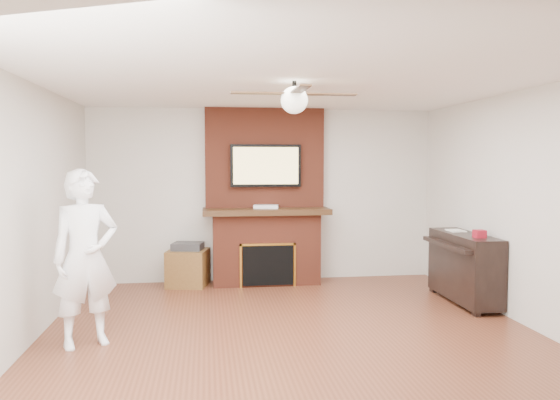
{
  "coord_description": "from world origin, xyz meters",
  "views": [
    {
      "loc": [
        -0.84,
        -5.17,
        1.73
      ],
      "look_at": [
        -0.01,
        0.9,
        1.3
      ],
      "focal_mm": 35.0,
      "sensor_mm": 36.0,
      "label": 1
    }
  ],
  "objects": [
    {
      "name": "side_table",
      "position": [
        -1.1,
        2.48,
        0.28
      ],
      "size": [
        0.63,
        0.63,
        0.61
      ],
      "rotation": [
        0.0,
        0.0,
        -0.22
      ],
      "color": "brown",
      "rests_on": "ground"
    },
    {
      "name": "person",
      "position": [
        -1.97,
        0.09,
        0.83
      ],
      "size": [
        0.73,
        0.64,
        1.67
      ],
      "primitive_type": "imported",
      "rotation": [
        0.0,
        0.0,
        0.46
      ],
      "color": "white",
      "rests_on": "ground"
    },
    {
      "name": "fireplace",
      "position": [
        0.0,
        2.55,
        1.0
      ],
      "size": [
        1.78,
        0.64,
        2.5
      ],
      "color": "maroon",
      "rests_on": "ground"
    },
    {
      "name": "cable_box",
      "position": [
        -0.0,
        2.45,
        1.1
      ],
      "size": [
        0.37,
        0.26,
        0.05
      ],
      "primitive_type": "cube",
      "rotation": [
        0.0,
        0.0,
        -0.19
      ],
      "color": "silver",
      "rests_on": "fireplace"
    },
    {
      "name": "candle_cream",
      "position": [
        0.15,
        2.39,
        0.05
      ],
      "size": [
        0.08,
        0.08,
        0.1
      ],
      "primitive_type": "cylinder",
      "color": "beige",
      "rests_on": "ground"
    },
    {
      "name": "candle_green",
      "position": [
        -0.02,
        2.36,
        0.04
      ],
      "size": [
        0.07,
        0.07,
        0.08
      ],
      "primitive_type": "cylinder",
      "color": "#52913A",
      "rests_on": "ground"
    },
    {
      "name": "room_shell",
      "position": [
        0.0,
        0.0,
        1.25
      ],
      "size": [
        5.36,
        5.86,
        2.86
      ],
      "color": "#552919",
      "rests_on": "ground"
    },
    {
      "name": "ceiling_fan",
      "position": [
        -0.0,
        0.0,
        2.33
      ],
      "size": [
        1.21,
        1.21,
        0.31
      ],
      "color": "black",
      "rests_on": "room_shell"
    },
    {
      "name": "piano",
      "position": [
        2.29,
        1.08,
        0.46
      ],
      "size": [
        0.5,
        1.31,
        0.95
      ],
      "rotation": [
        0.0,
        0.0,
        -0.01
      ],
      "color": "black",
      "rests_on": "ground"
    },
    {
      "name": "tv",
      "position": [
        0.0,
        2.5,
        1.68
      ],
      "size": [
        1.0,
        0.08,
        0.6
      ],
      "color": "black",
      "rests_on": "fireplace"
    },
    {
      "name": "candle_blue",
      "position": [
        0.22,
        2.33,
        0.04
      ],
      "size": [
        0.06,
        0.06,
        0.07
      ],
      "primitive_type": "cylinder",
      "color": "#2E538C",
      "rests_on": "ground"
    }
  ]
}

